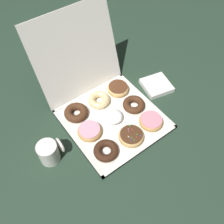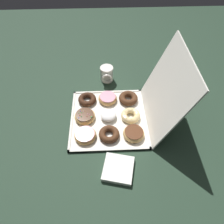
% 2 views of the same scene
% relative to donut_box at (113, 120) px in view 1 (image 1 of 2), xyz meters
% --- Properties ---
extents(ground_plane, '(3.00, 3.00, 0.00)m').
position_rel_donut_box_xyz_m(ground_plane, '(0.00, 0.00, -0.01)').
color(ground_plane, '#233828').
extents(donut_box, '(0.44, 0.44, 0.01)m').
position_rel_donut_box_xyz_m(donut_box, '(0.00, 0.00, 0.00)').
color(donut_box, silver).
rests_on(donut_box, ground).
extents(box_lid_open, '(0.44, 0.15, 0.42)m').
position_rel_donut_box_xyz_m(box_lid_open, '(0.00, 0.29, 0.21)').
color(box_lid_open, silver).
rests_on(box_lid_open, ground).
extents(chocolate_cake_ring_donut_0, '(0.11, 0.11, 0.03)m').
position_rel_donut_box_xyz_m(chocolate_cake_ring_donut_0, '(-0.14, -0.13, 0.02)').
color(chocolate_cake_ring_donut_0, '#381E11').
rests_on(chocolate_cake_ring_donut_0, donut_box).
extents(sprinkle_donut_1, '(0.12, 0.12, 0.04)m').
position_rel_donut_box_xyz_m(sprinkle_donut_1, '(0.00, -0.14, 0.02)').
color(sprinkle_donut_1, tan).
rests_on(sprinkle_donut_1, donut_box).
extents(pink_frosted_donut_2, '(0.12, 0.12, 0.03)m').
position_rel_donut_box_xyz_m(pink_frosted_donut_2, '(0.13, -0.13, 0.02)').
color(pink_frosted_donut_2, tan).
rests_on(pink_frosted_donut_2, donut_box).
extents(pink_frosted_donut_3, '(0.11, 0.11, 0.04)m').
position_rel_donut_box_xyz_m(pink_frosted_donut_3, '(-0.14, -0.00, 0.02)').
color(pink_frosted_donut_3, tan).
rests_on(pink_frosted_donut_3, donut_box).
extents(powdered_filled_donut_4, '(0.09, 0.09, 0.04)m').
position_rel_donut_box_xyz_m(powdered_filled_donut_4, '(-0.00, -0.00, 0.03)').
color(powdered_filled_donut_4, white).
rests_on(powdered_filled_donut_4, donut_box).
extents(chocolate_cake_ring_donut_5, '(0.11, 0.11, 0.04)m').
position_rel_donut_box_xyz_m(chocolate_cake_ring_donut_5, '(0.13, 0.00, 0.02)').
color(chocolate_cake_ring_donut_5, '#472816').
rests_on(chocolate_cake_ring_donut_5, donut_box).
extents(chocolate_cake_ring_donut_6, '(0.12, 0.12, 0.04)m').
position_rel_donut_box_xyz_m(chocolate_cake_ring_donut_6, '(-0.13, 0.13, 0.02)').
color(chocolate_cake_ring_donut_6, '#472816').
rests_on(chocolate_cake_ring_donut_6, donut_box).
extents(cruller_donut_7, '(0.11, 0.11, 0.04)m').
position_rel_donut_box_xyz_m(cruller_donut_7, '(0.01, 0.13, 0.02)').
color(cruller_donut_7, '#EACC8C').
rests_on(cruller_donut_7, donut_box).
extents(chocolate_frosted_donut_8, '(0.12, 0.12, 0.04)m').
position_rel_donut_box_xyz_m(chocolate_frosted_donut_8, '(0.13, 0.13, 0.02)').
color(chocolate_frosted_donut_8, tan).
rests_on(chocolate_frosted_donut_8, donut_box).
extents(coffee_mug, '(0.11, 0.09, 0.10)m').
position_rel_donut_box_xyz_m(coffee_mug, '(-0.34, 0.00, 0.05)').
color(coffee_mug, white).
rests_on(coffee_mug, ground).
extents(napkin_stack, '(0.17, 0.17, 0.03)m').
position_rel_donut_box_xyz_m(napkin_stack, '(0.32, 0.04, 0.01)').
color(napkin_stack, white).
rests_on(napkin_stack, ground).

